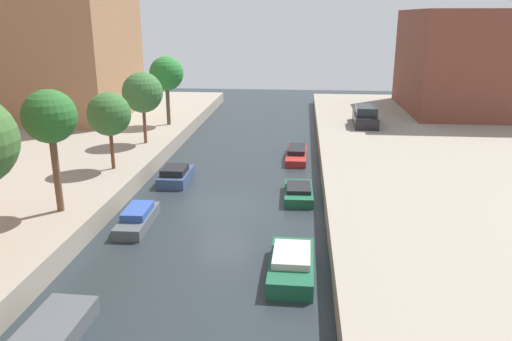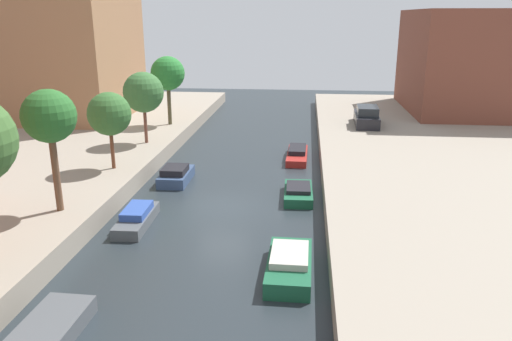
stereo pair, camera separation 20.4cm
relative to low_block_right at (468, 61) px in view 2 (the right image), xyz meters
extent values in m
plane|color=#232B30|center=(-18.00, -23.21, -5.34)|extent=(84.00, 84.00, 0.00)
cube|color=brown|center=(0.00, 0.00, 0.00)|extent=(10.00, 13.09, 8.67)
cylinder|color=brown|center=(-24.59, -26.86, -2.64)|extent=(0.30, 0.30, 3.39)
sphere|color=#276127|center=(-24.59, -26.86, -0.17)|extent=(2.24, 2.24, 2.24)
cylinder|color=brown|center=(-24.59, -20.52, -3.22)|extent=(0.20, 0.20, 2.24)
sphere|color=#32632D|center=(-24.59, -20.52, -1.27)|extent=(2.36, 2.36, 2.36)
cylinder|color=brown|center=(-24.59, -14.58, -3.11)|extent=(0.21, 0.21, 2.45)
sphere|color=#366933|center=(-24.59, -14.58, -0.96)|extent=(2.64, 2.64, 2.64)
cylinder|color=#4D4630|center=(-24.59, -8.54, -2.82)|extent=(0.29, 0.29, 3.04)
sphere|color=#27752F|center=(-24.59, -8.54, -0.39)|extent=(2.59, 2.59, 2.59)
cube|color=black|center=(-9.30, -7.27, -3.91)|extent=(1.93, 4.61, 0.85)
cube|color=#1E2328|center=(-9.30, -7.61, -3.15)|extent=(1.64, 2.56, 0.66)
cube|color=#4C5156|center=(-21.36, -34.86, -5.06)|extent=(1.67, 4.21, 0.56)
cube|color=#4C5156|center=(-21.53, -25.92, -5.08)|extent=(1.31, 3.61, 0.51)
cube|color=#2D4C9E|center=(-21.53, -25.80, -4.67)|extent=(1.08, 2.00, 0.33)
cube|color=#33476B|center=(-21.32, -19.56, -5.04)|extent=(1.55, 3.09, 0.59)
cube|color=black|center=(-21.32, -19.81, -4.56)|extent=(1.31, 1.70, 0.36)
cube|color=#195638|center=(-14.45, -29.79, -5.03)|extent=(1.64, 3.79, 0.62)
cube|color=#B2ADA3|center=(-14.45, -29.67, -4.59)|extent=(1.38, 2.09, 0.25)
cube|color=#195638|center=(-14.28, -21.59, -5.09)|extent=(1.53, 3.34, 0.49)
cube|color=black|center=(-14.28, -21.63, -4.74)|extent=(1.28, 1.85, 0.20)
cube|color=maroon|center=(-14.50, -14.10, -5.11)|extent=(1.38, 4.37, 0.45)
cube|color=black|center=(-14.50, -13.81, -4.74)|extent=(1.15, 2.41, 0.30)
camera|label=1|loc=(-14.23, -46.37, 3.78)|focal=35.16mm
camera|label=2|loc=(-14.02, -46.35, 3.78)|focal=35.16mm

